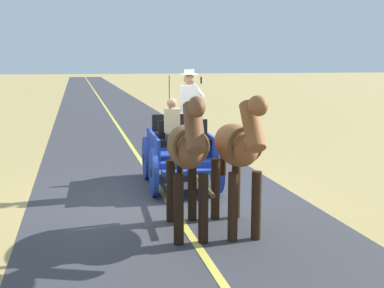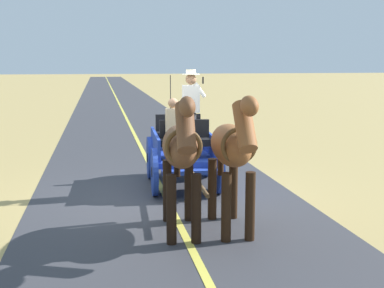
% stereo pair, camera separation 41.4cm
% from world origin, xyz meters
% --- Properties ---
extents(ground_plane, '(200.00, 200.00, 0.00)m').
position_xyz_m(ground_plane, '(0.00, 0.00, 0.00)').
color(ground_plane, tan).
extents(road_surface, '(5.23, 160.00, 0.01)m').
position_xyz_m(road_surface, '(0.00, 0.00, 0.00)').
color(road_surface, '#38383D').
rests_on(road_surface, ground).
extents(road_centre_stripe, '(0.12, 160.00, 0.00)m').
position_xyz_m(road_centre_stripe, '(0.00, 0.00, 0.01)').
color(road_centre_stripe, '#DBCC4C').
rests_on(road_centre_stripe, road_surface).
extents(horse_drawn_carriage, '(1.49, 4.51, 2.50)m').
position_xyz_m(horse_drawn_carriage, '(-0.48, -0.64, 0.82)').
color(horse_drawn_carriage, '#1E3899').
rests_on(horse_drawn_carriage, ground).
extents(horse_near_side, '(0.61, 2.13, 2.21)m').
position_xyz_m(horse_near_side, '(-0.76, 2.41, 1.32)').
color(horse_near_side, brown).
rests_on(horse_near_side, ground).
extents(horse_off_side, '(0.68, 2.14, 2.21)m').
position_xyz_m(horse_off_side, '(0.04, 2.38, 1.32)').
color(horse_off_side, brown).
rests_on(horse_off_side, ground).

